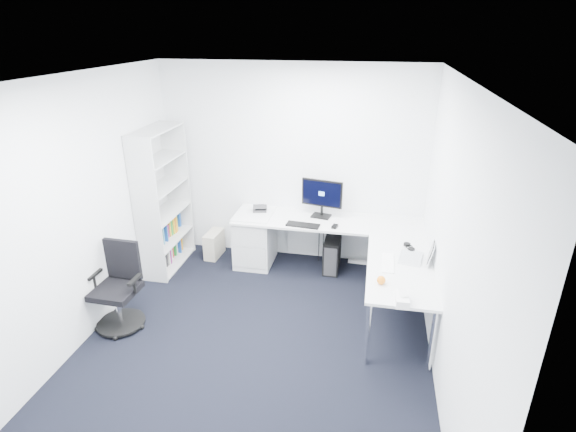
% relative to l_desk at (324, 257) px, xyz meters
% --- Properties ---
extents(ground, '(4.20, 4.20, 0.00)m').
position_rel_l_desk_xyz_m(ground, '(-0.55, -1.40, -0.37)').
color(ground, black).
extents(ceiling, '(4.20, 4.20, 0.00)m').
position_rel_l_desk_xyz_m(ceiling, '(-0.55, -1.40, 2.33)').
color(ceiling, white).
extents(wall_back, '(3.60, 0.02, 2.70)m').
position_rel_l_desk_xyz_m(wall_back, '(-0.55, 0.70, 0.98)').
color(wall_back, white).
rests_on(wall_back, ground).
extents(wall_front, '(3.60, 0.02, 2.70)m').
position_rel_l_desk_xyz_m(wall_front, '(-0.55, -3.50, 0.98)').
color(wall_front, white).
rests_on(wall_front, ground).
extents(wall_left, '(0.02, 4.20, 2.70)m').
position_rel_l_desk_xyz_m(wall_left, '(-2.35, -1.40, 0.98)').
color(wall_left, white).
rests_on(wall_left, ground).
extents(wall_right, '(0.02, 4.20, 2.70)m').
position_rel_l_desk_xyz_m(wall_right, '(1.25, -1.40, 0.98)').
color(wall_right, white).
rests_on(wall_right, ground).
extents(l_desk, '(2.50, 1.40, 0.73)m').
position_rel_l_desk_xyz_m(l_desk, '(0.00, 0.00, 0.00)').
color(l_desk, silver).
rests_on(l_desk, ground).
extents(drawer_pedestal, '(0.49, 0.61, 0.76)m').
position_rel_l_desk_xyz_m(drawer_pedestal, '(-1.01, 0.35, 0.01)').
color(drawer_pedestal, silver).
rests_on(drawer_pedestal, ground).
extents(bookshelf, '(0.37, 0.96, 1.93)m').
position_rel_l_desk_xyz_m(bookshelf, '(-2.17, 0.05, 0.60)').
color(bookshelf, silver).
rests_on(bookshelf, ground).
extents(task_chair, '(0.56, 0.56, 0.97)m').
position_rel_l_desk_xyz_m(task_chair, '(-2.10, -1.37, 0.12)').
color(task_chair, black).
rests_on(task_chair, ground).
extents(black_pc_tower, '(0.21, 0.47, 0.45)m').
position_rel_l_desk_xyz_m(black_pc_tower, '(0.07, 0.36, -0.14)').
color(black_pc_tower, black).
rests_on(black_pc_tower, ground).
extents(beige_pc_tower, '(0.20, 0.40, 0.37)m').
position_rel_l_desk_xyz_m(beige_pc_tower, '(-1.64, 0.42, -0.18)').
color(beige_pc_tower, '#BDB6A0').
rests_on(beige_pc_tower, ground).
extents(power_strip, '(0.37, 0.08, 0.04)m').
position_rel_l_desk_xyz_m(power_strip, '(0.47, 0.59, -0.34)').
color(power_strip, white).
rests_on(power_strip, ground).
extents(monitor, '(0.58, 0.28, 0.53)m').
position_rel_l_desk_xyz_m(monitor, '(-0.10, 0.45, 0.63)').
color(monitor, black).
rests_on(monitor, l_desk).
extents(black_keyboard, '(0.44, 0.19, 0.02)m').
position_rel_l_desk_xyz_m(black_keyboard, '(-0.29, 0.11, 0.38)').
color(black_keyboard, black).
rests_on(black_keyboard, l_desk).
extents(mouse, '(0.08, 0.11, 0.03)m').
position_rel_l_desk_xyz_m(mouse, '(0.11, 0.13, 0.38)').
color(mouse, black).
rests_on(mouse, l_desk).
extents(desk_phone, '(0.21, 0.21, 0.13)m').
position_rel_l_desk_xyz_m(desk_phone, '(-0.95, 0.45, 0.43)').
color(desk_phone, '#2D2D30').
rests_on(desk_phone, l_desk).
extents(laptop, '(0.40, 0.39, 0.25)m').
position_rel_l_desk_xyz_m(laptop, '(1.01, -0.54, 0.49)').
color(laptop, silver).
rests_on(laptop, l_desk).
extents(white_keyboard, '(0.13, 0.44, 0.01)m').
position_rel_l_desk_xyz_m(white_keyboard, '(0.77, -0.69, 0.37)').
color(white_keyboard, white).
rests_on(white_keyboard, l_desk).
extents(headphones, '(0.17, 0.22, 0.05)m').
position_rel_l_desk_xyz_m(headphones, '(1.01, -0.27, 0.39)').
color(headphones, black).
rests_on(headphones, l_desk).
extents(orange_fruit, '(0.09, 0.09, 0.09)m').
position_rel_l_desk_xyz_m(orange_fruit, '(0.70, -1.13, 0.41)').
color(orange_fruit, orange).
rests_on(orange_fruit, l_desk).
extents(tissue_box, '(0.13, 0.23, 0.08)m').
position_rel_l_desk_xyz_m(tissue_box, '(0.89, -1.44, 0.41)').
color(tissue_box, white).
rests_on(tissue_box, l_desk).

